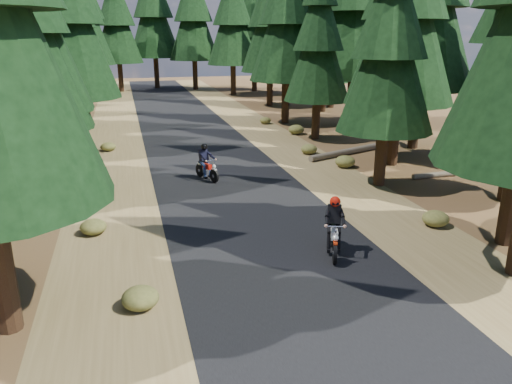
{
  "coord_description": "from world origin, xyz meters",
  "views": [
    {
      "loc": [
        -3.93,
        -13.36,
        6.0
      ],
      "look_at": [
        0.0,
        1.5,
        1.1
      ],
      "focal_mm": 35.0,
      "sensor_mm": 36.0,
      "label": 1
    }
  ],
  "objects_px": {
    "log_far": "(451,173)",
    "log_near": "(346,152)",
    "rider_lead": "(334,236)",
    "rider_follow": "(207,168)"
  },
  "relations": [
    {
      "from": "log_far",
      "to": "rider_lead",
      "type": "distance_m",
      "value": 10.39
    },
    {
      "from": "rider_lead",
      "to": "rider_follow",
      "type": "xyz_separation_m",
      "value": [
        -2.22,
        8.41,
        -0.04
      ]
    },
    {
      "from": "rider_lead",
      "to": "rider_follow",
      "type": "bearing_deg",
      "value": -55.29
    },
    {
      "from": "log_far",
      "to": "log_near",
      "type": "bearing_deg",
      "value": 117.81
    },
    {
      "from": "rider_lead",
      "to": "rider_follow",
      "type": "distance_m",
      "value": 8.7
    },
    {
      "from": "log_far",
      "to": "rider_lead",
      "type": "relative_size",
      "value": 1.97
    },
    {
      "from": "rider_lead",
      "to": "log_far",
      "type": "bearing_deg",
      "value": -122.96
    },
    {
      "from": "log_far",
      "to": "rider_follow",
      "type": "bearing_deg",
      "value": 166.55
    },
    {
      "from": "log_near",
      "to": "rider_lead",
      "type": "height_order",
      "value": "rider_lead"
    },
    {
      "from": "log_near",
      "to": "log_far",
      "type": "distance_m",
      "value": 5.61
    }
  ]
}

